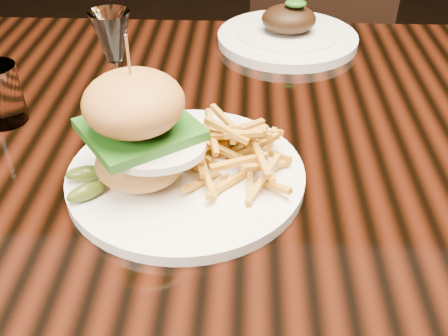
{
  "coord_description": "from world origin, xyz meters",
  "views": [
    {
      "loc": [
        -0.04,
        -0.63,
        1.17
      ],
      "look_at": [
        -0.06,
        -0.15,
        0.81
      ],
      "focal_mm": 42.0,
      "sensor_mm": 36.0,
      "label": 1
    }
  ],
  "objects_px": {
    "burger_plate": "(178,148)",
    "wine_glass": "(112,41)",
    "far_dish": "(288,35)",
    "dining_table": "(267,181)",
    "chair_far": "(310,36)"
  },
  "relations": [
    {
      "from": "dining_table",
      "to": "burger_plate",
      "type": "bearing_deg",
      "value": -138.69
    },
    {
      "from": "far_dish",
      "to": "chair_far",
      "type": "bearing_deg",
      "value": 78.32
    },
    {
      "from": "burger_plate",
      "to": "far_dish",
      "type": "bearing_deg",
      "value": 46.2
    },
    {
      "from": "far_dish",
      "to": "wine_glass",
      "type": "bearing_deg",
      "value": -134.51
    },
    {
      "from": "burger_plate",
      "to": "chair_far",
      "type": "distance_m",
      "value": 1.06
    },
    {
      "from": "burger_plate",
      "to": "far_dish",
      "type": "xyz_separation_m",
      "value": [
        0.16,
        0.44,
        -0.03
      ]
    },
    {
      "from": "burger_plate",
      "to": "chair_far",
      "type": "height_order",
      "value": "burger_plate"
    },
    {
      "from": "dining_table",
      "to": "far_dish",
      "type": "relative_size",
      "value": 5.92
    },
    {
      "from": "burger_plate",
      "to": "far_dish",
      "type": "distance_m",
      "value": 0.47
    },
    {
      "from": "burger_plate",
      "to": "wine_glass",
      "type": "height_order",
      "value": "burger_plate"
    },
    {
      "from": "dining_table",
      "to": "burger_plate",
      "type": "relative_size",
      "value": 5.29
    },
    {
      "from": "burger_plate",
      "to": "wine_glass",
      "type": "bearing_deg",
      "value": 98.8
    },
    {
      "from": "burger_plate",
      "to": "far_dish",
      "type": "height_order",
      "value": "burger_plate"
    },
    {
      "from": "wine_glass",
      "to": "chair_far",
      "type": "height_order",
      "value": "chair_far"
    },
    {
      "from": "chair_far",
      "to": "dining_table",
      "type": "bearing_deg",
      "value": -79.9
    }
  ]
}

